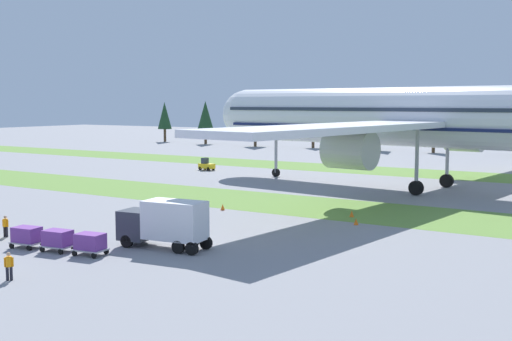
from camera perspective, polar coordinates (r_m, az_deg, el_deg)
name	(u,v)px	position (r m, az deg, el deg)	size (l,w,h in m)	color
grass_strip_near	(246,200)	(70.08, -0.94, -2.66)	(320.00, 12.32, 0.01)	olive
grass_strip_far	(370,170)	(102.60, 10.18, 0.03)	(320.00, 12.32, 0.01)	olive
airliner	(414,117)	(80.27, 14.00, 4.72)	(61.12, 75.83, 25.05)	white
cargo_dolly_lead	(27,235)	(50.04, -19.91, -5.51)	(2.38, 1.78, 1.55)	#A3A3A8
cargo_dolly_second	(58,239)	(48.10, -17.40, -5.88)	(2.38, 1.78, 1.55)	#A3A3A8
cargo_dolly_third	(90,242)	(46.27, -14.68, -6.27)	(2.38, 1.78, 1.55)	#A3A3A8
catering_truck	(164,222)	(47.16, -8.25, -4.62)	(7.17, 3.08, 3.58)	#2D333D
pushback_tractor	(206,165)	(101.08, -4.49, 0.48)	(2.75, 1.64, 1.97)	yellow
ground_crew_marshaller	(9,265)	(41.36, -21.33, -7.92)	(0.44, 0.41, 1.74)	black
ground_crew_loader	(5,225)	(54.52, -21.59, -4.61)	(0.55, 0.36, 1.74)	black
taxiway_marker_0	(352,214)	(60.39, 8.60, -3.86)	(0.44, 0.44, 0.59)	orange
taxiway_marker_1	(356,222)	(56.50, 8.99, -4.55)	(0.44, 0.44, 0.59)	orange
taxiway_marker_2	(223,207)	(63.47, -3.02, -3.31)	(0.44, 0.44, 0.62)	orange
distant_tree_line	(438,120)	(139.66, 16.01, 4.35)	(154.32, 8.49, 12.42)	#4C3823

